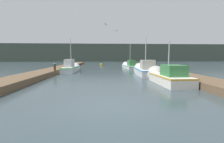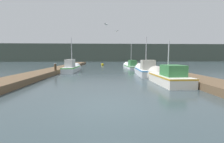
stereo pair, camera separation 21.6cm
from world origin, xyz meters
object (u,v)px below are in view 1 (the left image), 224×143
fishing_boat_2 (71,68)px  mooring_piling_1 (55,69)px  fishing_boat_1 (145,70)px  channel_buoy (101,65)px  seagull_lead (116,31)px  fishing_boat_0 (167,77)px  seagull_1 (106,24)px  fishing_boat_3 (129,66)px  mooring_piling_0 (131,63)px

fishing_boat_2 → mooring_piling_1: (-1.12, -3.32, 0.10)m
fishing_boat_1 → channel_buoy: 18.03m
channel_buoy → seagull_lead: 16.29m
fishing_boat_0 → seagull_lead: bearing=113.8°
fishing_boat_2 → seagull_1: 8.96m
fishing_boat_1 → seagull_1: seagull_1 is taller
fishing_boat_3 → channel_buoy: 9.17m
fishing_boat_0 → fishing_boat_1: 5.06m
mooring_piling_0 → fishing_boat_1: bearing=-95.0°
mooring_piling_1 → seagull_1: seagull_1 is taller
fishing_boat_0 → mooring_piling_1: size_ratio=3.88×
fishing_boat_2 → seagull_1: bearing=-55.6°
channel_buoy → fishing_boat_1: bearing=-74.2°
fishing_boat_3 → mooring_piling_1: fishing_boat_3 is taller
fishing_boat_2 → mooring_piling_0: (10.01, 10.89, 0.04)m
seagull_lead → seagull_1: size_ratio=0.94×
fishing_boat_0 → mooring_piling_0: (1.07, 20.01, 0.09)m
fishing_boat_1 → fishing_boat_3: bearing=93.3°
channel_buoy → seagull_lead: bearing=-83.0°
fishing_boat_0 → seagull_1: bearing=148.3°
fishing_boat_1 → fishing_boat_2: bearing=158.4°
mooring_piling_0 → seagull_lead: seagull_lead is taller
seagull_lead → seagull_1: bearing=108.2°
channel_buoy → fishing_boat_2: bearing=-105.9°
fishing_boat_3 → mooring_piling_0: 5.50m
fishing_boat_2 → seagull_lead: (5.69, -2.17, 4.43)m
fishing_boat_0 → mooring_piling_0: size_ratio=4.30×
mooring_piling_1 → seagull_lead: 8.15m
mooring_piling_1 → channel_buoy: 17.32m
mooring_piling_1 → seagull_lead: bearing=9.6°
channel_buoy → fishing_boat_0: bearing=-77.0°
fishing_boat_1 → mooring_piling_0: (1.31, 14.95, 0.06)m
mooring_piling_0 → seagull_lead: size_ratio=2.12×
mooring_piling_1 → fishing_boat_2: bearing=71.4°
fishing_boat_1 → seagull_lead: 5.70m
mooring_piling_0 → mooring_piling_1: bearing=-128.1°
fishing_boat_0 → mooring_piling_1: 11.61m
fishing_boat_0 → seagull_1: 6.76m
fishing_boat_2 → fishing_boat_3: size_ratio=1.06×
seagull_lead → fishing_boat_2: bearing=13.2°
fishing_boat_1 → channel_buoy: size_ratio=5.22×
fishing_boat_3 → channel_buoy: fishing_boat_3 is taller
fishing_boat_2 → seagull_lead: seagull_lead is taller
seagull_1 → channel_buoy: bearing=-155.4°
mooring_piling_0 → seagull_1: size_ratio=2.00×
seagull_1 → mooring_piling_0: bearing=-175.0°
fishing_boat_2 → seagull_lead: size_ratio=11.83×
fishing_boat_2 → mooring_piling_1: 3.50m
fishing_boat_1 → mooring_piling_0: bearing=88.4°
fishing_boat_0 → fishing_boat_2: (-8.94, 9.11, 0.05)m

